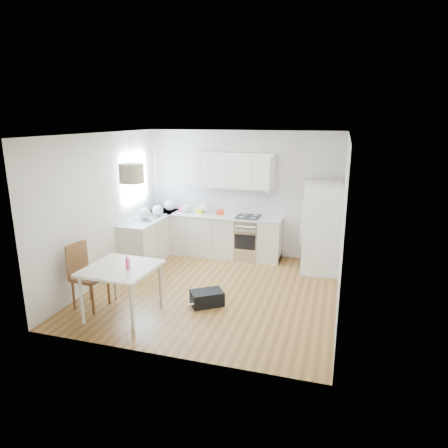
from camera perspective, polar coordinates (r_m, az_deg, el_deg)
name	(u,v)px	position (r m, az deg, el deg)	size (l,w,h in m)	color
floor	(214,290)	(7.16, -1.49, -9.39)	(4.20, 4.20, 0.00)	brown
ceiling	(213,134)	(6.53, -1.65, 12.74)	(4.20, 4.20, 0.00)	white
wall_back	(243,194)	(8.70, 2.73, 4.33)	(4.20, 4.20, 0.00)	beige
wall_left	(104,208)	(7.62, -16.77, 2.18)	(4.20, 4.20, 0.00)	beige
wall_right	(343,225)	(6.41, 16.59, -0.17)	(4.20, 4.20, 0.00)	beige
window_glassblock	(134,178)	(8.51, -12.70, 6.48)	(0.02, 1.00, 1.00)	#BFE0F9
cabinets_back	(213,235)	(8.79, -1.62, -1.65)	(3.00, 0.60, 0.88)	silver
cabinets_left	(151,239)	(8.71, -10.39, -2.06)	(0.60, 1.80, 0.88)	silver
counter_back	(213,215)	(8.67, -1.64, 1.27)	(3.02, 0.64, 0.04)	#AEB1B3
counter_left	(150,218)	(8.58, -10.53, 0.87)	(0.64, 1.82, 0.04)	#AEB1B3
backsplash_back	(217,199)	(8.88, -1.06, 3.64)	(3.00, 0.01, 0.58)	silver
backsplash_left	(137,203)	(8.65, -12.37, 2.99)	(0.01, 1.80, 0.58)	silver
upper_cabinets	(235,170)	(8.50, 1.52, 7.67)	(1.70, 0.32, 0.75)	silver
range_oven	(248,238)	(8.59, 3.47, -2.08)	(0.50, 0.61, 0.88)	silver
sink	(149,218)	(8.54, -10.69, 0.89)	(0.50, 0.80, 0.16)	silver
refrigerator	(322,228)	(8.01, 13.87, -0.55)	(0.84, 0.87, 1.74)	white
dining_table	(121,272)	(6.23, -14.47, -6.71)	(1.05, 1.05, 0.79)	beige
dining_chair	(90,276)	(6.70, -18.62, -7.08)	(0.44, 0.44, 1.06)	#502E18
drink_bottle	(128,262)	(6.05, -13.62, -5.33)	(0.06, 0.06, 0.21)	#ED4177
gym_bag	(207,298)	(6.60, -2.45, -10.51)	(0.51, 0.33, 0.23)	black
pendant_lamp	(132,173)	(5.91, -13.07, 7.05)	(0.36, 0.36, 0.28)	#C0B294
grocery_bag_a	(169,206)	(9.07, -7.82, 2.63)	(0.26, 0.22, 0.23)	silver
grocery_bag_b	(186,208)	(8.85, -5.40, 2.25)	(0.21, 0.18, 0.19)	silver
grocery_bag_c	(205,208)	(8.80, -2.79, 2.36)	(0.26, 0.22, 0.23)	silver
grocery_bag_d	(158,210)	(8.68, -9.45, 1.96)	(0.24, 0.21, 0.22)	silver
grocery_bag_e	(145,214)	(8.37, -11.27, 1.47)	(0.27, 0.23, 0.24)	silver
snack_orange	(220,212)	(8.62, -0.52, 1.69)	(0.15, 0.10, 0.11)	red
snack_yellow	(199,211)	(8.76, -3.59, 1.86)	(0.15, 0.09, 0.10)	yellow
snack_red	(183,209)	(8.98, -5.92, 2.14)	(0.15, 0.09, 0.10)	red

